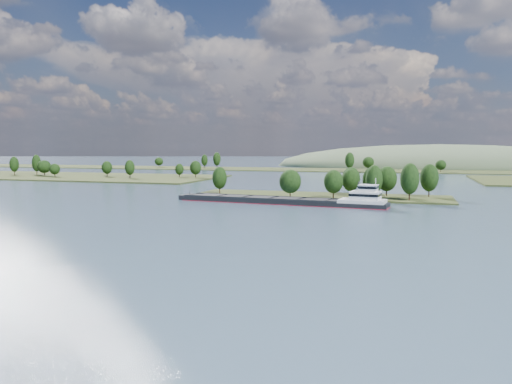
% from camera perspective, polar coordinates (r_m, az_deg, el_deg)
% --- Properties ---
extents(ground, '(1800.00, 1800.00, 0.00)m').
position_cam_1_polar(ground, '(140.05, 3.01, -2.92)').
color(ground, '#3B4D66').
rests_on(ground, ground).
extents(tree_island, '(100.00, 32.21, 14.60)m').
position_cam_1_polar(tree_island, '(195.91, 9.39, 0.56)').
color(tree_island, '#2B3417').
rests_on(tree_island, ground).
extents(left_bank, '(300.00, 80.00, 15.20)m').
position_cam_1_polar(left_bank, '(380.28, -26.57, 1.81)').
color(left_bank, '#2B3417').
rests_on(left_bank, ground).
extents(back_shoreline, '(900.00, 60.00, 15.92)m').
position_cam_1_polar(back_shoreline, '(415.42, 13.72, 2.44)').
color(back_shoreline, '#2B3417').
rests_on(back_shoreline, ground).
extents(hill_west, '(320.00, 160.00, 44.00)m').
position_cam_1_polar(hill_west, '(515.51, 20.06, 2.70)').
color(hill_west, '#46583C').
rests_on(hill_west, ground).
extents(cargo_barge, '(76.26, 16.81, 10.24)m').
position_cam_1_polar(cargo_barge, '(172.76, 4.22, -0.95)').
color(cargo_barge, black).
rests_on(cargo_barge, ground).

